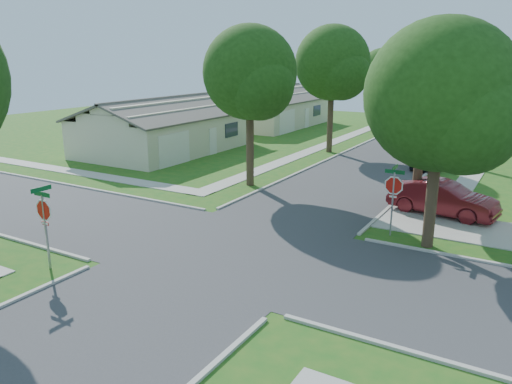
{
  "coord_description": "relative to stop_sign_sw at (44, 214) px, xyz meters",
  "views": [
    {
      "loc": [
        9.75,
        -15.06,
        7.22
      ],
      "look_at": [
        -0.65,
        2.75,
        1.6
      ],
      "focal_mm": 35.0,
      "sensor_mm": 36.0,
      "label": 1
    }
  ],
  "objects": [
    {
      "name": "tree_e_near",
      "position": [
        9.45,
        13.71,
        3.61
      ],
      "size": [
        4.97,
        4.8,
        8.28
      ],
      "color": "#38281C",
      "rests_on": "ground"
    },
    {
      "name": "ground",
      "position": [
        4.7,
        4.7,
        -2.03
      ],
      "size": [
        100.0,
        100.0,
        0.0
      ],
      "primitive_type": "plane",
      "color": "#1E5B18",
      "rests_on": "ground"
    },
    {
      "name": "car_curb_west",
      "position": [
        3.5,
        47.5,
        -1.3
      ],
      "size": [
        2.26,
        5.15,
        1.47
      ],
      "primitive_type": "imported",
      "rotation": [
        0.0,
        0.0,
        3.18
      ],
      "color": "black",
      "rests_on": "ground"
    },
    {
      "name": "house_nw_near",
      "position": [
        -11.29,
        19.7,
        -0.51
      ],
      "size": [
        8.42,
        13.6,
        4.23
      ],
      "color": "#BBB394",
      "rests_on": "ground"
    },
    {
      "name": "tree_w_far",
      "position": [
        0.05,
        38.71,
        3.48
      ],
      "size": [
        4.76,
        4.6,
        8.04
      ],
      "color": "#38281C",
      "rests_on": "ground"
    },
    {
      "name": "car_curb_east",
      "position": [
        7.9,
        23.75,
        -1.28
      ],
      "size": [
        1.92,
        4.47,
        1.51
      ],
      "primitive_type": "imported",
      "rotation": [
        0.0,
        0.0,
        0.03
      ],
      "color": "black",
      "rests_on": "ground"
    },
    {
      "name": "tree_e_mid",
      "position": [
        9.46,
        25.71,
        4.22
      ],
      "size": [
        5.59,
        5.4,
        9.21
      ],
      "color": "#38281C",
      "rests_on": "ground"
    },
    {
      "name": "tree_w_mid",
      "position": [
        0.06,
        25.71,
        4.46
      ],
      "size": [
        5.8,
        5.6,
        9.56
      ],
      "color": "#38281C",
      "rests_on": "ground"
    },
    {
      "name": "tree_e_far",
      "position": [
        9.45,
        38.71,
        3.95
      ],
      "size": [
        5.17,
        5.0,
        8.72
      ],
      "color": "#38281C",
      "rests_on": "ground"
    },
    {
      "name": "tree_w_near",
      "position": [
        0.06,
        13.71,
        4.08
      ],
      "size": [
        5.38,
        5.2,
        8.97
      ],
      "color": "#38281C",
      "rests_on": "ground"
    },
    {
      "name": "stop_sign_sw",
      "position": [
        0.0,
        0.0,
        0.0
      ],
      "size": [
        1.05,
        0.8,
        2.98
      ],
      "color": "gray",
      "rests_on": "ground"
    },
    {
      "name": "driveway",
      "position": [
        12.6,
        11.8,
        -2.01
      ],
      "size": [
        8.8,
        3.6,
        0.05
      ],
      "primitive_type": "cube",
      "color": "#9E9B91",
      "rests_on": "ground"
    },
    {
      "name": "house_nw_far",
      "position": [
        -11.29,
        36.7,
        -0.51
      ],
      "size": [
        8.42,
        13.6,
        4.23
      ],
      "color": "#BBB394",
      "rests_on": "ground"
    },
    {
      "name": "sidewalk_ne",
      "position": [
        10.8,
        30.7,
        -2.01
      ],
      "size": [
        1.2,
        40.0,
        0.04
      ],
      "primitive_type": "cube",
      "color": "#9E9B91",
      "rests_on": "ground"
    },
    {
      "name": "sidewalk_nw",
      "position": [
        -1.4,
        30.7,
        -2.01
      ],
      "size": [
        1.2,
        40.0,
        0.04
      ],
      "primitive_type": "cube",
      "color": "#9E9B91",
      "rests_on": "ground"
    },
    {
      "name": "car_driveway",
      "position": [
        10.7,
        13.4,
        -1.22
      ],
      "size": [
        5.11,
        2.47,
        1.61
      ],
      "primitive_type": "imported",
      "rotation": [
        0.0,
        0.0,
        1.41
      ],
      "color": "#551116",
      "rests_on": "ground"
    },
    {
      "name": "road_ns",
      "position": [
        4.7,
        4.7,
        -2.03
      ],
      "size": [
        7.0,
        100.0,
        0.02
      ],
      "primitive_type": "cube",
      "color": "#333335",
      "rests_on": "ground"
    },
    {
      "name": "tree_ne_corner",
      "position": [
        11.06,
        8.91,
        3.56
      ],
      "size": [
        5.8,
        5.6,
        8.66
      ],
      "color": "#38281C",
      "rests_on": "ground"
    },
    {
      "name": "stop_sign_ne",
      "position": [
        9.4,
        9.4,
        0.0
      ],
      "size": [
        1.05,
        0.8,
        2.98
      ],
      "color": "gray",
      "rests_on": "ground"
    }
  ]
}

